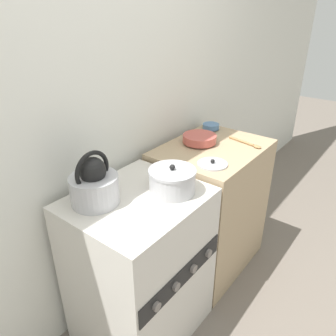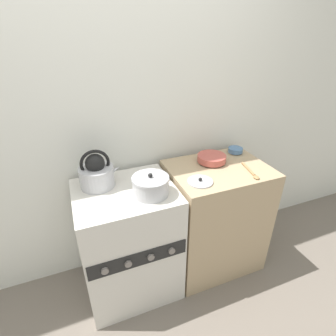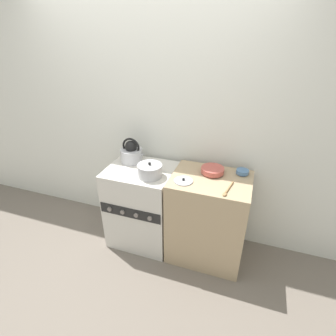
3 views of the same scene
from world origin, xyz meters
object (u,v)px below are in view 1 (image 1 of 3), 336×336
object	(u,v)px
loose_pot_lid	(212,164)
kettle	(94,184)
small_ceramic_bowl	(211,126)
cooking_pot	(172,181)
enamel_bowl	(200,139)
stove	(140,267)

from	to	relation	value
loose_pot_lid	kettle	bearing A→B (deg)	157.95
small_ceramic_bowl	loose_pot_lid	xyz separation A→B (m)	(-0.48, -0.30, -0.02)
cooking_pot	enamel_bowl	size ratio (longest dim) A/B	1.08
kettle	small_ceramic_bowl	xyz separation A→B (m)	(1.10, 0.05, -0.04)
cooking_pot	loose_pot_lid	size ratio (longest dim) A/B	1.36
cooking_pot	loose_pot_lid	xyz separation A→B (m)	(0.33, -0.03, -0.03)
stove	kettle	world-z (taller)	kettle
enamel_bowl	kettle	bearing A→B (deg)	178.17
cooking_pot	enamel_bowl	world-z (taller)	cooking_pot
kettle	cooking_pot	size ratio (longest dim) A/B	1.19
enamel_bowl	small_ceramic_bowl	size ratio (longest dim) A/B	1.85
enamel_bowl	small_ceramic_bowl	xyz separation A→B (m)	(0.27, 0.08, -0.01)
loose_pot_lid	enamel_bowl	bearing A→B (deg)	46.40
cooking_pot	loose_pot_lid	distance (m)	0.33
kettle	loose_pot_lid	world-z (taller)	kettle
stove	enamel_bowl	distance (m)	0.86
stove	small_ceramic_bowl	bearing A→B (deg)	10.20
stove	kettle	size ratio (longest dim) A/B	3.20
enamel_bowl	loose_pot_lid	distance (m)	0.31
stove	loose_pot_lid	distance (m)	0.69
kettle	small_ceramic_bowl	bearing A→B (deg)	2.54
loose_pot_lid	stove	bearing A→B (deg)	164.94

